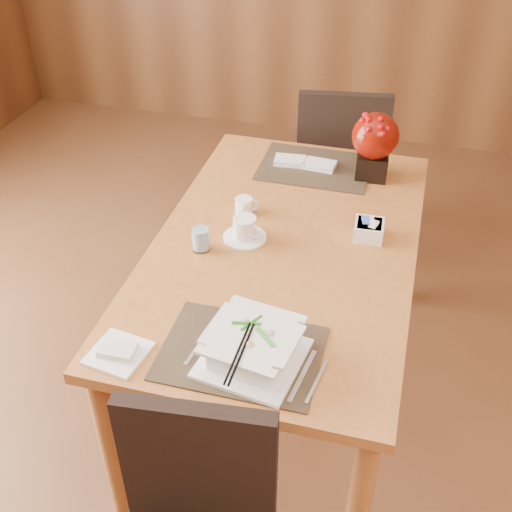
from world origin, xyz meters
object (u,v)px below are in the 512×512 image
(dining_table, at_px, (284,265))
(water_glass, at_px, (200,231))
(sugar_caddy, at_px, (369,230))
(berry_decor, at_px, (375,142))
(coffee_cup, at_px, (245,230))
(creamer_jug, at_px, (244,206))
(bread_plate, at_px, (118,353))
(soup_setting, at_px, (252,348))
(far_chair, at_px, (339,164))

(dining_table, xyz_separation_m, water_glass, (-0.27, -0.11, 0.17))
(sugar_caddy, relative_size, berry_decor, 0.37)
(coffee_cup, bearing_deg, sugar_caddy, 16.32)
(dining_table, bearing_deg, water_glass, -158.54)
(creamer_jug, relative_size, bread_plate, 0.54)
(coffee_cup, distance_m, creamer_jug, 0.17)
(soup_setting, xyz_separation_m, coffee_cup, (-0.18, 0.56, -0.02))
(soup_setting, relative_size, sugar_caddy, 3.02)
(soup_setting, relative_size, coffee_cup, 1.99)
(berry_decor, bearing_deg, soup_setting, -99.82)
(sugar_caddy, height_order, berry_decor, berry_decor)
(coffee_cup, height_order, creamer_jug, coffee_cup)
(soup_setting, bearing_deg, coffee_cup, 116.86)
(sugar_caddy, relative_size, far_chair, 0.11)
(soup_setting, distance_m, sugar_caddy, 0.72)
(dining_table, distance_m, berry_decor, 0.64)
(berry_decor, bearing_deg, coffee_cup, -124.13)
(berry_decor, bearing_deg, water_glass, -127.78)
(sugar_caddy, xyz_separation_m, berry_decor, (-0.04, 0.43, 0.12))
(water_glass, distance_m, sugar_caddy, 0.59)
(coffee_cup, height_order, far_chair, far_chair)
(creamer_jug, bearing_deg, far_chair, 60.30)
(sugar_caddy, bearing_deg, soup_setting, -109.10)
(berry_decor, xyz_separation_m, far_chair, (-0.19, 0.47, -0.38))
(soup_setting, height_order, creamer_jug, soup_setting)
(coffee_cup, bearing_deg, creamer_jug, 107.02)
(berry_decor, bearing_deg, bread_plate, -115.48)
(soup_setting, bearing_deg, berry_decor, 89.03)
(sugar_caddy, height_order, bread_plate, sugar_caddy)
(creamer_jug, distance_m, bread_plate, 0.81)
(sugar_caddy, height_order, far_chair, far_chair)
(sugar_caddy, bearing_deg, dining_table, -157.85)
(sugar_caddy, bearing_deg, bread_plate, -128.85)
(coffee_cup, xyz_separation_m, far_chair, (0.19, 1.02, -0.26))
(creamer_jug, height_order, berry_decor, berry_decor)
(soup_setting, bearing_deg, dining_table, 102.78)
(water_glass, xyz_separation_m, bread_plate, (-0.06, -0.54, -0.07))
(soup_setting, relative_size, berry_decor, 1.12)
(sugar_caddy, bearing_deg, creamer_jug, 175.26)
(bread_plate, bearing_deg, sugar_caddy, 51.15)
(soup_setting, xyz_separation_m, creamer_jug, (-0.23, 0.72, -0.02))
(dining_table, relative_size, sugar_caddy, 14.87)
(berry_decor, xyz_separation_m, bread_plate, (-0.56, -1.18, -0.15))
(creamer_jug, height_order, far_chair, far_chair)
(far_chair, bearing_deg, berry_decor, 102.68)
(coffee_cup, relative_size, bread_plate, 1.01)
(water_glass, distance_m, creamer_jug, 0.27)
(coffee_cup, bearing_deg, dining_table, 4.16)
(berry_decor, distance_m, bread_plate, 1.32)
(sugar_caddy, relative_size, bread_plate, 0.66)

